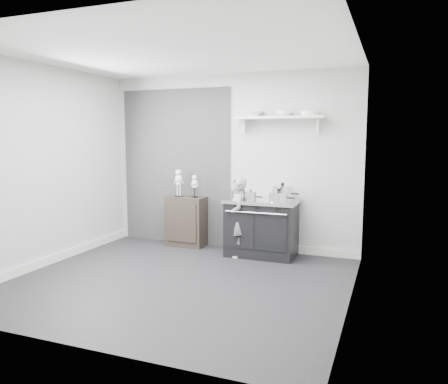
% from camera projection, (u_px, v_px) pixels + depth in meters
% --- Properties ---
extents(ground, '(4.00, 4.00, 0.00)m').
position_uv_depth(ground, '(179.00, 281.00, 5.30)').
color(ground, black).
rests_on(ground, ground).
extents(room_shell, '(4.02, 3.62, 2.71)m').
position_uv_depth(room_shell, '(176.00, 146.00, 5.26)').
color(room_shell, '#ACACAA').
rests_on(room_shell, ground).
extents(wall_shelf, '(1.30, 0.26, 0.24)m').
position_uv_depth(wall_shelf, '(279.00, 118.00, 6.31)').
color(wall_shelf, silver).
rests_on(wall_shelf, room_shell).
extents(stove, '(1.05, 0.65, 0.84)m').
position_uv_depth(stove, '(262.00, 227.00, 6.39)').
color(stove, black).
rests_on(stove, ground).
extents(side_cabinet, '(0.61, 0.35, 0.79)m').
position_uv_depth(side_cabinet, '(186.00, 221.00, 6.98)').
color(side_cabinet, black).
rests_on(side_cabinet, ground).
extents(child, '(0.42, 0.50, 1.16)m').
position_uv_depth(child, '(238.00, 217.00, 6.32)').
color(child, gray).
rests_on(child, ground).
extents(pot_front_left, '(0.33, 0.25, 0.17)m').
position_uv_depth(pot_front_left, '(240.00, 194.00, 6.38)').
color(pot_front_left, silver).
rests_on(pot_front_left, stove).
extents(pot_back_right, '(0.40, 0.31, 0.25)m').
position_uv_depth(pot_back_right, '(282.00, 193.00, 6.32)').
color(pot_back_right, silver).
rests_on(pot_back_right, stove).
extents(pot_front_right, '(0.36, 0.27, 0.19)m').
position_uv_depth(pot_front_right, '(279.00, 197.00, 6.08)').
color(pot_front_right, silver).
rests_on(pot_front_right, stove).
extents(pot_front_center, '(0.26, 0.17, 0.16)m').
position_uv_depth(pot_front_center, '(251.00, 196.00, 6.20)').
color(pot_front_center, silver).
rests_on(pot_front_center, stove).
extents(skeleton_full, '(0.14, 0.09, 0.50)m').
position_uv_depth(skeleton_full, '(179.00, 181.00, 6.95)').
color(skeleton_full, beige).
rests_on(skeleton_full, side_cabinet).
extents(skeleton_torso, '(0.11, 0.07, 0.41)m').
position_uv_depth(skeleton_torso, '(195.00, 185.00, 6.85)').
color(skeleton_torso, beige).
rests_on(skeleton_torso, side_cabinet).
extents(bowl_large, '(0.32, 0.32, 0.08)m').
position_uv_depth(bowl_large, '(253.00, 114.00, 6.44)').
color(bowl_large, white).
rests_on(bowl_large, wall_shelf).
extents(bowl_small, '(0.22, 0.22, 0.07)m').
position_uv_depth(bowl_small, '(284.00, 113.00, 6.27)').
color(bowl_small, white).
rests_on(bowl_small, wall_shelf).
extents(plate_stack, '(0.25, 0.25, 0.06)m').
position_uv_depth(plate_stack, '(309.00, 113.00, 6.14)').
color(plate_stack, white).
rests_on(plate_stack, wall_shelf).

